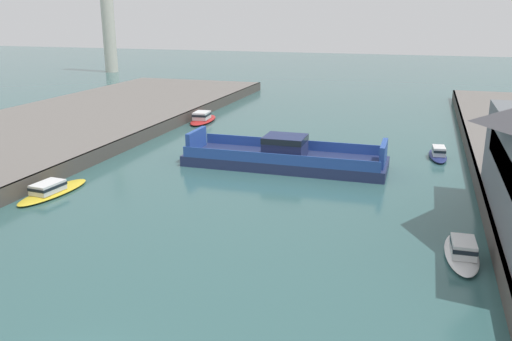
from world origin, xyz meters
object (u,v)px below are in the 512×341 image
(chain_ferry, at_px, (285,157))
(moored_boat_mid_left, at_px, (438,154))
(moored_boat_near_right, at_px, (51,190))
(moored_boat_mid_right, at_px, (203,118))
(smokestack_distant_a, at_px, (107,1))
(moored_boat_near_left, at_px, (462,251))

(chain_ferry, xyz_separation_m, moored_boat_mid_left, (15.62, 8.45, -0.51))
(moored_boat_near_right, bearing_deg, moored_boat_mid_right, 90.02)
(moored_boat_near_right, height_order, moored_boat_mid_left, moored_boat_mid_left)
(moored_boat_mid_left, height_order, smokestack_distant_a, smokestack_distant_a)
(moored_boat_near_left, distance_m, smokestack_distant_a, 128.89)
(moored_boat_near_left, height_order, moored_boat_mid_left, moored_boat_near_left)
(chain_ferry, height_order, moored_boat_near_right, chain_ferry)
(moored_boat_near_right, relative_size, moored_boat_mid_left, 1.27)
(smokestack_distant_a, bearing_deg, moored_boat_near_right, -60.68)
(moored_boat_near_left, xyz_separation_m, moored_boat_mid_right, (-34.57, 37.17, 0.07))
(chain_ferry, relative_size, moored_boat_near_left, 3.03)
(moored_boat_mid_right, height_order, smokestack_distant_a, smokestack_distant_a)
(moored_boat_near_right, xyz_separation_m, moored_boat_mid_left, (33.34, 23.72, 0.05))
(chain_ferry, xyz_separation_m, moored_boat_near_right, (-17.72, -15.27, -0.56))
(moored_boat_near_right, bearing_deg, moored_boat_mid_left, 35.43)
(moored_boat_mid_left, bearing_deg, moored_boat_near_right, -144.57)
(chain_ferry, height_order, smokestack_distant_a, smokestack_distant_a)
(moored_boat_mid_right, bearing_deg, chain_ferry, -47.49)
(moored_boat_near_left, relative_size, moored_boat_near_right, 0.84)
(moored_boat_mid_right, xyz_separation_m, smokestack_distant_a, (-51.49, 57.08, 17.96))
(moored_boat_mid_right, distance_m, smokestack_distant_a, 78.94)
(moored_boat_mid_left, bearing_deg, chain_ferry, -151.59)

